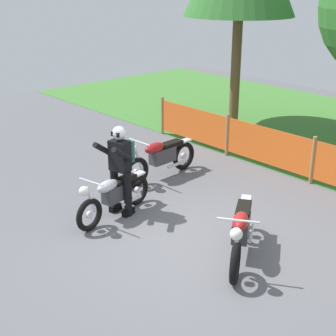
{
  "coord_description": "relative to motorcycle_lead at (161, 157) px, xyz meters",
  "views": [
    {
      "loc": [
        5.16,
        -5.23,
        4.17
      ],
      "look_at": [
        -1.01,
        0.36,
        0.9
      ],
      "focal_mm": 52.79,
      "sensor_mm": 36.0,
      "label": 1
    }
  ],
  "objects": [
    {
      "name": "motorcycle_third",
      "position": [
        0.84,
        -1.87,
        -0.04
      ],
      "size": [
        0.63,
        1.88,
        0.9
      ],
      "rotation": [
        0.0,
        0.0,
        -1.37
      ],
      "color": "black",
      "rests_on": "ground"
    },
    {
      "name": "ground",
      "position": [
        2.39,
        -1.39,
        -0.49
      ],
      "size": [
        24.0,
        24.0,
        0.02
      ],
      "primitive_type": "cube",
      "color": "#5B5B60"
    },
    {
      "name": "rider_third",
      "position": [
        0.8,
        -1.66,
        0.47
      ],
      "size": [
        0.63,
        0.74,
        1.69
      ],
      "rotation": [
        0.0,
        0.0,
        -1.37
      ],
      "color": "black",
      "rests_on": "ground"
    },
    {
      "name": "barrier_fence",
      "position": [
        2.39,
        2.17,
        0.06
      ],
      "size": [
        9.62,
        0.08,
        1.05
      ],
      "color": "#997547",
      "rests_on": "ground"
    },
    {
      "name": "motorcycle_lead",
      "position": [
        0.0,
        0.0,
        0.0
      ],
      "size": [
        0.61,
        2.08,
        0.98
      ],
      "rotation": [
        0.0,
        0.0,
        -1.53
      ],
      "color": "black",
      "rests_on": "ground"
    },
    {
      "name": "motorcycle_trailing",
      "position": [
        3.3,
        -1.25,
        -0.01
      ],
      "size": [
        1.24,
        1.75,
        0.97
      ],
      "rotation": [
        0.0,
        0.0,
        -0.97
      ],
      "color": "black",
      "rests_on": "ground"
    }
  ]
}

